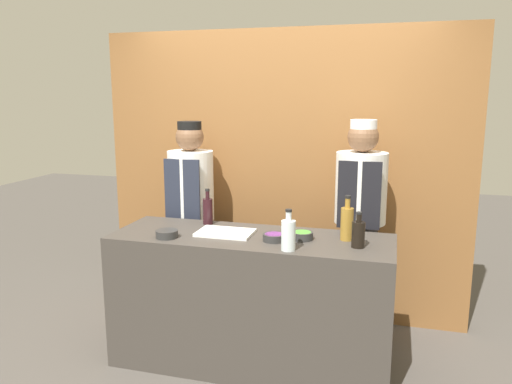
{
  "coord_description": "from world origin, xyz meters",
  "views": [
    {
      "loc": [
        0.91,
        -3.13,
        1.88
      ],
      "look_at": [
        0.0,
        0.13,
        1.21
      ],
      "focal_mm": 35.0,
      "sensor_mm": 36.0,
      "label": 1
    }
  ],
  "objects_px": {
    "sauce_bowl_green": "(302,235)",
    "chef_right": "(359,224)",
    "bottle_vinegar": "(347,223)",
    "bottle_soy": "(358,234)",
    "sauce_bowl_purple": "(274,237)",
    "bottle_clear": "(288,234)",
    "sauce_bowl_orange": "(167,233)",
    "chef_left": "(192,214)",
    "cutting_board": "(225,233)",
    "bottle_wine": "(208,210)"
  },
  "relations": [
    {
      "from": "sauce_bowl_purple",
      "to": "bottle_clear",
      "type": "height_order",
      "value": "bottle_clear"
    },
    {
      "from": "bottle_soy",
      "to": "bottle_clear",
      "type": "bearing_deg",
      "value": -156.88
    },
    {
      "from": "sauce_bowl_purple",
      "to": "bottle_soy",
      "type": "bearing_deg",
      "value": 0.65
    },
    {
      "from": "cutting_board",
      "to": "bottle_vinegar",
      "type": "relative_size",
      "value": 1.27
    },
    {
      "from": "sauce_bowl_green",
      "to": "chef_right",
      "type": "bearing_deg",
      "value": 59.71
    },
    {
      "from": "chef_right",
      "to": "sauce_bowl_purple",
      "type": "bearing_deg",
      "value": -127.65
    },
    {
      "from": "sauce_bowl_orange",
      "to": "bottle_vinegar",
      "type": "height_order",
      "value": "bottle_vinegar"
    },
    {
      "from": "bottle_soy",
      "to": "bottle_vinegar",
      "type": "xyz_separation_m",
      "value": [
        -0.08,
        0.14,
        0.03
      ]
    },
    {
      "from": "sauce_bowl_purple",
      "to": "bottle_wine",
      "type": "relative_size",
      "value": 0.56
    },
    {
      "from": "bottle_vinegar",
      "to": "cutting_board",
      "type": "bearing_deg",
      "value": -174.0
    },
    {
      "from": "bottle_clear",
      "to": "chef_left",
      "type": "xyz_separation_m",
      "value": [
        -0.99,
        0.82,
        -0.13
      ]
    },
    {
      "from": "bottle_vinegar",
      "to": "chef_left",
      "type": "distance_m",
      "value": 1.42
    },
    {
      "from": "sauce_bowl_purple",
      "to": "bottle_vinegar",
      "type": "relative_size",
      "value": 0.5
    },
    {
      "from": "sauce_bowl_green",
      "to": "bottle_soy",
      "type": "relative_size",
      "value": 0.64
    },
    {
      "from": "chef_right",
      "to": "bottle_soy",
      "type": "bearing_deg",
      "value": -86.93
    },
    {
      "from": "sauce_bowl_green",
      "to": "bottle_vinegar",
      "type": "relative_size",
      "value": 0.48
    },
    {
      "from": "sauce_bowl_green",
      "to": "cutting_board",
      "type": "xyz_separation_m",
      "value": [
        -0.53,
        -0.02,
        -0.02
      ]
    },
    {
      "from": "chef_left",
      "to": "sauce_bowl_purple",
      "type": "bearing_deg",
      "value": -37.26
    },
    {
      "from": "cutting_board",
      "to": "chef_right",
      "type": "xyz_separation_m",
      "value": [
        0.86,
        0.59,
        -0.03
      ]
    },
    {
      "from": "sauce_bowl_green",
      "to": "bottle_wine",
      "type": "relative_size",
      "value": 0.55
    },
    {
      "from": "cutting_board",
      "to": "bottle_vinegar",
      "type": "distance_m",
      "value": 0.83
    },
    {
      "from": "cutting_board",
      "to": "bottle_vinegar",
      "type": "bearing_deg",
      "value": 6.0
    },
    {
      "from": "bottle_wine",
      "to": "bottle_clear",
      "type": "height_order",
      "value": "bottle_wine"
    },
    {
      "from": "bottle_soy",
      "to": "chef_right",
      "type": "height_order",
      "value": "chef_right"
    },
    {
      "from": "sauce_bowl_purple",
      "to": "bottle_vinegar",
      "type": "distance_m",
      "value": 0.49
    },
    {
      "from": "sauce_bowl_orange",
      "to": "bottle_clear",
      "type": "xyz_separation_m",
      "value": [
        0.84,
        -0.05,
        0.07
      ]
    },
    {
      "from": "sauce_bowl_purple",
      "to": "bottle_clear",
      "type": "relative_size",
      "value": 0.58
    },
    {
      "from": "sauce_bowl_purple",
      "to": "cutting_board",
      "type": "bearing_deg",
      "value": 170.01
    },
    {
      "from": "sauce_bowl_orange",
      "to": "bottle_clear",
      "type": "height_order",
      "value": "bottle_clear"
    },
    {
      "from": "sauce_bowl_green",
      "to": "chef_right",
      "type": "distance_m",
      "value": 0.66
    },
    {
      "from": "cutting_board",
      "to": "bottle_wine",
      "type": "distance_m",
      "value": 0.33
    },
    {
      "from": "sauce_bowl_orange",
      "to": "sauce_bowl_green",
      "type": "height_order",
      "value": "same"
    },
    {
      "from": "sauce_bowl_purple",
      "to": "bottle_clear",
      "type": "distance_m",
      "value": 0.23
    },
    {
      "from": "bottle_soy",
      "to": "sauce_bowl_purple",
      "type": "bearing_deg",
      "value": -179.35
    },
    {
      "from": "chef_left",
      "to": "sauce_bowl_orange",
      "type": "bearing_deg",
      "value": -79.09
    },
    {
      "from": "sauce_bowl_orange",
      "to": "bottle_vinegar",
      "type": "distance_m",
      "value": 1.2
    },
    {
      "from": "bottle_vinegar",
      "to": "chef_right",
      "type": "bearing_deg",
      "value": 84.37
    },
    {
      "from": "sauce_bowl_green",
      "to": "bottle_soy",
      "type": "height_order",
      "value": "bottle_soy"
    },
    {
      "from": "chef_left",
      "to": "chef_right",
      "type": "relative_size",
      "value": 0.98
    },
    {
      "from": "sauce_bowl_orange",
      "to": "chef_left",
      "type": "height_order",
      "value": "chef_left"
    },
    {
      "from": "bottle_wine",
      "to": "chef_left",
      "type": "xyz_separation_m",
      "value": [
        -0.29,
        0.36,
        -0.13
      ]
    },
    {
      "from": "sauce_bowl_green",
      "to": "chef_right",
      "type": "xyz_separation_m",
      "value": [
        0.33,
        0.57,
        -0.04
      ]
    },
    {
      "from": "sauce_bowl_green",
      "to": "bottle_soy",
      "type": "distance_m",
      "value": 0.38
    },
    {
      "from": "cutting_board",
      "to": "chef_right",
      "type": "relative_size",
      "value": 0.22
    },
    {
      "from": "chef_right",
      "to": "bottle_clear",
      "type": "bearing_deg",
      "value": -114.46
    },
    {
      "from": "cutting_board",
      "to": "chef_left",
      "type": "relative_size",
      "value": 0.23
    },
    {
      "from": "sauce_bowl_orange",
      "to": "sauce_bowl_green",
      "type": "xyz_separation_m",
      "value": [
        0.88,
        0.2,
        0.0
      ]
    },
    {
      "from": "cutting_board",
      "to": "sauce_bowl_green",
      "type": "bearing_deg",
      "value": 2.06
    },
    {
      "from": "bottle_soy",
      "to": "bottle_wine",
      "type": "distance_m",
      "value": 1.15
    },
    {
      "from": "bottle_wine",
      "to": "chef_right",
      "type": "height_order",
      "value": "chef_right"
    }
  ]
}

